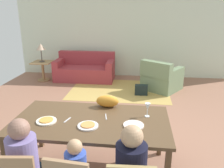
{
  "coord_description": "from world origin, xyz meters",
  "views": [
    {
      "loc": [
        0.38,
        -3.71,
        2.11
      ],
      "look_at": [
        -0.08,
        0.09,
        0.85
      ],
      "focal_mm": 37.23,
      "sensor_mm": 36.0,
      "label": 1
    }
  ],
  "objects_px": {
    "wine_glass": "(148,107)",
    "couch": "(85,70)",
    "table_lamp": "(41,47)",
    "handbag": "(141,90)",
    "dining_table": "(91,124)",
    "side_table": "(43,68)",
    "plate_near_woman": "(134,125)",
    "plate_near_man": "(46,121)",
    "plate_near_child": "(88,126)",
    "armchair": "(161,78)",
    "cat": "(107,101)"
  },
  "relations": [
    {
      "from": "plate_near_woman",
      "to": "side_table",
      "type": "relative_size",
      "value": 0.43
    },
    {
      "from": "side_table",
      "to": "handbag",
      "type": "relative_size",
      "value": 1.81
    },
    {
      "from": "couch",
      "to": "wine_glass",
      "type": "bearing_deg",
      "value": -65.89
    },
    {
      "from": "handbag",
      "to": "table_lamp",
      "type": "bearing_deg",
      "value": 163.09
    },
    {
      "from": "side_table",
      "to": "handbag",
      "type": "bearing_deg",
      "value": -16.91
    },
    {
      "from": "wine_glass",
      "to": "couch",
      "type": "height_order",
      "value": "wine_glass"
    },
    {
      "from": "dining_table",
      "to": "table_lamp",
      "type": "relative_size",
      "value": 3.65
    },
    {
      "from": "dining_table",
      "to": "couch",
      "type": "bearing_deg",
      "value": 104.4
    },
    {
      "from": "plate_near_man",
      "to": "wine_glass",
      "type": "distance_m",
      "value": 1.29
    },
    {
      "from": "plate_near_man",
      "to": "plate_near_child",
      "type": "relative_size",
      "value": 1.0
    },
    {
      "from": "table_lamp",
      "to": "wine_glass",
      "type": "bearing_deg",
      "value": -50.83
    },
    {
      "from": "plate_near_child",
      "to": "side_table",
      "type": "xyz_separation_m",
      "value": [
        -2.31,
        4.06,
        -0.39
      ]
    },
    {
      "from": "side_table",
      "to": "dining_table",
      "type": "bearing_deg",
      "value": -59.29
    },
    {
      "from": "dining_table",
      "to": "side_table",
      "type": "xyz_separation_m",
      "value": [
        -2.31,
        3.88,
        -0.32
      ]
    },
    {
      "from": "couch",
      "to": "side_table",
      "type": "height_order",
      "value": "couch"
    },
    {
      "from": "plate_near_man",
      "to": "plate_near_woman",
      "type": "xyz_separation_m",
      "value": [
        1.08,
        0.02,
        0.0
      ]
    },
    {
      "from": "table_lamp",
      "to": "handbag",
      "type": "relative_size",
      "value": 1.69
    },
    {
      "from": "side_table",
      "to": "couch",
      "type": "bearing_deg",
      "value": 11.74
    },
    {
      "from": "plate_near_child",
      "to": "table_lamp",
      "type": "xyz_separation_m",
      "value": [
        -2.31,
        4.06,
        0.24
      ]
    },
    {
      "from": "couch",
      "to": "table_lamp",
      "type": "distance_m",
      "value": 1.45
    },
    {
      "from": "cat",
      "to": "table_lamp",
      "type": "xyz_separation_m",
      "value": [
        -2.46,
        3.45,
        0.16
      ]
    },
    {
      "from": "plate_near_child",
      "to": "plate_near_woman",
      "type": "relative_size",
      "value": 1.0
    },
    {
      "from": "dining_table",
      "to": "wine_glass",
      "type": "bearing_deg",
      "value": 14.24
    },
    {
      "from": "cat",
      "to": "plate_near_child",
      "type": "bearing_deg",
      "value": -103.47
    },
    {
      "from": "plate_near_man",
      "to": "dining_table",
      "type": "bearing_deg",
      "value": 12.49
    },
    {
      "from": "wine_glass",
      "to": "side_table",
      "type": "relative_size",
      "value": 0.32
    },
    {
      "from": "dining_table",
      "to": "armchair",
      "type": "relative_size",
      "value": 1.65
    },
    {
      "from": "plate_near_child",
      "to": "table_lamp",
      "type": "distance_m",
      "value": 4.68
    },
    {
      "from": "wine_glass",
      "to": "couch",
      "type": "distance_m",
      "value": 4.38
    },
    {
      "from": "plate_near_woman",
      "to": "wine_glass",
      "type": "xyz_separation_m",
      "value": [
        0.17,
        0.28,
        0.12
      ]
    },
    {
      "from": "plate_near_child",
      "to": "armchair",
      "type": "relative_size",
      "value": 0.21
    },
    {
      "from": "plate_near_man",
      "to": "armchair",
      "type": "height_order",
      "value": "armchair"
    },
    {
      "from": "armchair",
      "to": "plate_near_man",
      "type": "bearing_deg",
      "value": -115.76
    },
    {
      "from": "plate_near_man",
      "to": "handbag",
      "type": "distance_m",
      "value": 3.39
    },
    {
      "from": "plate_near_woman",
      "to": "couch",
      "type": "relative_size",
      "value": 0.14
    },
    {
      "from": "table_lamp",
      "to": "cat",
      "type": "bearing_deg",
      "value": -54.57
    },
    {
      "from": "dining_table",
      "to": "side_table",
      "type": "relative_size",
      "value": 3.4
    },
    {
      "from": "plate_near_child",
      "to": "couch",
      "type": "xyz_separation_m",
      "value": [
        -1.06,
        4.32,
        -0.47
      ]
    },
    {
      "from": "plate_near_man",
      "to": "table_lamp",
      "type": "relative_size",
      "value": 0.46
    },
    {
      "from": "plate_near_woman",
      "to": "handbag",
      "type": "bearing_deg",
      "value": 87.9
    },
    {
      "from": "couch",
      "to": "side_table",
      "type": "relative_size",
      "value": 3.03
    },
    {
      "from": "plate_near_woman",
      "to": "cat",
      "type": "relative_size",
      "value": 0.78
    },
    {
      "from": "plate_near_man",
      "to": "wine_glass",
      "type": "relative_size",
      "value": 1.34
    },
    {
      "from": "handbag",
      "to": "couch",
      "type": "bearing_deg",
      "value": 146.01
    },
    {
      "from": "armchair",
      "to": "couch",
      "type": "bearing_deg",
      "value": 162.57
    },
    {
      "from": "plate_near_woman",
      "to": "handbag",
      "type": "relative_size",
      "value": 0.78
    },
    {
      "from": "couch",
      "to": "armchair",
      "type": "xyz_separation_m",
      "value": [
        2.24,
        -0.7,
        0.02
      ]
    },
    {
      "from": "plate_near_woman",
      "to": "side_table",
      "type": "xyz_separation_m",
      "value": [
        -2.85,
        3.98,
        -0.39
      ]
    },
    {
      "from": "armchair",
      "to": "table_lamp",
      "type": "bearing_deg",
      "value": 172.72
    },
    {
      "from": "plate_near_woman",
      "to": "armchair",
      "type": "bearing_deg",
      "value": 79.87
    }
  ]
}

